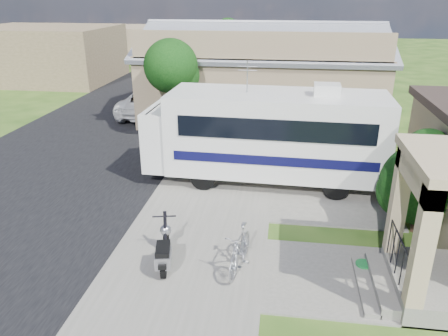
# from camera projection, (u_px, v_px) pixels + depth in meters

# --- Properties ---
(ground) EXTENTS (120.00, 120.00, 0.00)m
(ground) POSITION_uv_depth(u_px,v_px,m) (229.00, 248.00, 11.78)
(ground) COLOR #1F3F11
(street_slab) EXTENTS (9.00, 80.00, 0.02)m
(street_slab) POSITION_uv_depth(u_px,v_px,m) (107.00, 129.00, 21.93)
(street_slab) COLOR black
(street_slab) RESTS_ON ground
(sidewalk_slab) EXTENTS (4.00, 80.00, 0.06)m
(sidewalk_slab) POSITION_uv_depth(u_px,v_px,m) (236.00, 134.00, 21.08)
(sidewalk_slab) COLOR #626158
(sidewalk_slab) RESTS_ON ground
(driveway_slab) EXTENTS (7.00, 6.00, 0.05)m
(driveway_slab) POSITION_uv_depth(u_px,v_px,m) (287.00, 183.00, 15.71)
(driveway_slab) COLOR #626158
(driveway_slab) RESTS_ON ground
(walk_slab) EXTENTS (4.00, 3.00, 0.05)m
(walk_slab) POSITION_uv_depth(u_px,v_px,m) (348.00, 279.00, 10.47)
(walk_slab) COLOR #626158
(walk_slab) RESTS_ON ground
(warehouse) EXTENTS (12.50, 8.40, 5.04)m
(warehouse) POSITION_uv_depth(u_px,v_px,m) (262.00, 79.00, 23.86)
(warehouse) COLOR #887555
(warehouse) RESTS_ON ground
(distant_bldg_far) EXTENTS (10.00, 8.00, 4.00)m
(distant_bldg_far) POSITION_uv_depth(u_px,v_px,m) (47.00, 54.00, 33.44)
(distant_bldg_far) COLOR brown
(distant_bldg_far) RESTS_ON ground
(distant_bldg_near) EXTENTS (8.00, 7.00, 3.20)m
(distant_bldg_near) POSITION_uv_depth(u_px,v_px,m) (127.00, 43.00, 44.34)
(distant_bldg_near) COLOR #887555
(distant_bldg_near) RESTS_ON ground
(street_tree_a) EXTENTS (2.44, 2.40, 4.58)m
(street_tree_a) POSITION_uv_depth(u_px,v_px,m) (173.00, 69.00, 19.35)
(street_tree_a) COLOR black
(street_tree_a) RESTS_ON ground
(street_tree_b) EXTENTS (2.44, 2.40, 4.73)m
(street_tree_b) POSITION_uv_depth(u_px,v_px,m) (211.00, 42.00, 28.48)
(street_tree_b) COLOR black
(street_tree_b) RESTS_ON ground
(street_tree_c) EXTENTS (2.44, 2.40, 4.42)m
(street_tree_c) POSITION_uv_depth(u_px,v_px,m) (229.00, 34.00, 36.84)
(street_tree_c) COLOR black
(street_tree_c) RESTS_ON ground
(motorhome) EXTENTS (8.36, 2.92, 4.25)m
(motorhome) POSITION_uv_depth(u_px,v_px,m) (267.00, 133.00, 15.27)
(motorhome) COLOR silver
(motorhome) RESTS_ON ground
(shrub) EXTENTS (2.50, 2.39, 3.07)m
(shrub) POSITION_uv_depth(u_px,v_px,m) (424.00, 181.00, 12.08)
(shrub) COLOR black
(shrub) RESTS_ON ground
(scooter) EXTENTS (0.73, 1.70, 1.13)m
(scooter) POSITION_uv_depth(u_px,v_px,m) (164.00, 250.00, 10.76)
(scooter) COLOR black
(scooter) RESTS_ON ground
(bicycle) EXTENTS (0.81, 1.89, 1.10)m
(bicycle) POSITION_uv_depth(u_px,v_px,m) (240.00, 251.00, 10.65)
(bicycle) COLOR #95959C
(bicycle) RESTS_ON ground
(pickup_truck) EXTENTS (2.82, 5.53, 1.50)m
(pickup_truck) POSITION_uv_depth(u_px,v_px,m) (152.00, 101.00, 24.31)
(pickup_truck) COLOR silver
(pickup_truck) RESTS_ON ground
(van) EXTENTS (3.11, 6.17, 1.72)m
(van) POSITION_uv_depth(u_px,v_px,m) (174.00, 76.00, 30.99)
(van) COLOR silver
(van) RESTS_ON ground
(garden_hose) EXTENTS (0.40, 0.40, 0.18)m
(garden_hose) POSITION_uv_depth(u_px,v_px,m) (363.00, 267.00, 10.80)
(garden_hose) COLOR #14672B
(garden_hose) RESTS_ON ground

